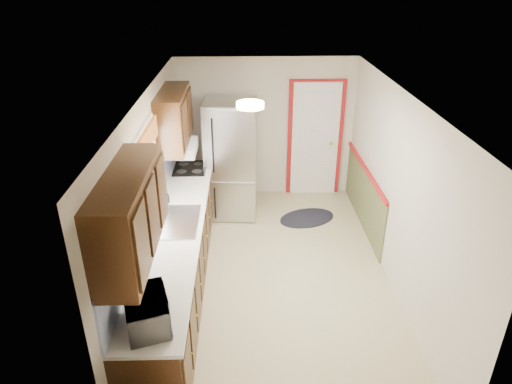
{
  "coord_description": "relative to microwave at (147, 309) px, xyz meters",
  "views": [
    {
      "loc": [
        -0.37,
        -4.95,
        3.68
      ],
      "look_at": [
        -0.23,
        0.16,
        1.15
      ],
      "focal_mm": 32.0,
      "sensor_mm": 36.0,
      "label": 1
    }
  ],
  "objects": [
    {
      "name": "back_wall_trim",
      "position": [
        2.19,
        4.16,
        -0.23
      ],
      "size": [
        1.12,
        2.3,
        2.08
      ],
      "color": "maroon",
      "rests_on": "ground"
    },
    {
      "name": "rug",
      "position": [
        1.84,
        3.44,
        -1.11
      ],
      "size": [
        1.08,
        0.9,
        0.01
      ],
      "primitive_type": "ellipsoid",
      "rotation": [
        0.0,
        0.0,
        0.37
      ],
      "color": "black",
      "rests_on": "ground"
    },
    {
      "name": "cooktop",
      "position": [
        0.01,
        3.35,
        -0.16
      ],
      "size": [
        0.48,
        0.58,
        0.02
      ],
      "primitive_type": "cube",
      "color": "black",
      "rests_on": "kitchen_run"
    },
    {
      "name": "room_shell",
      "position": [
        1.2,
        1.95,
        0.09
      ],
      "size": [
        3.2,
        5.2,
        2.52
      ],
      "color": "tan",
      "rests_on": "ground"
    },
    {
      "name": "kitchen_run",
      "position": [
        -0.04,
        1.66,
        -0.3
      ],
      "size": [
        0.63,
        4.0,
        2.2
      ],
      "color": "#311A0B",
      "rests_on": "ground"
    },
    {
      "name": "microwave",
      "position": [
        0.0,
        0.0,
        0.0
      ],
      "size": [
        0.43,
        0.58,
        0.35
      ],
      "primitive_type": "imported",
      "rotation": [
        0.0,
        0.0,
        1.88
      ],
      "color": "white",
      "rests_on": "kitchen_run"
    },
    {
      "name": "refrigerator",
      "position": [
        0.63,
        3.7,
        -0.17
      ],
      "size": [
        0.83,
        0.81,
        1.88
      ],
      "rotation": [
        0.0,
        0.0,
        -0.07
      ],
      "color": "#B7B7BC",
      "rests_on": "ground"
    },
    {
      "name": "ceiling_fixture",
      "position": [
        0.9,
        1.75,
        1.25
      ],
      "size": [
        0.3,
        0.3,
        0.06
      ],
      "primitive_type": "cylinder",
      "color": "#FFD88C",
      "rests_on": "room_shell"
    }
  ]
}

